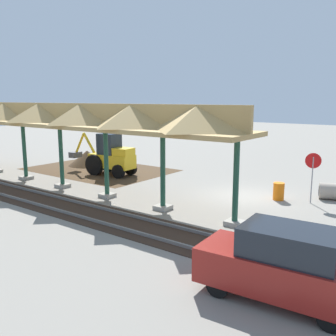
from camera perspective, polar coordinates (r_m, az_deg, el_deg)
The scene contains 10 objects.
ground_plane at distance 20.43m, azimuth 11.50°, elevation -4.26°, with size 120.00×120.00×0.00m, color gray.
dirt_work_zone at distance 27.92m, azimuth -10.45°, elevation -0.24°, with size 10.25×7.00×0.01m, color #4C3823.
platform_canopy at distance 22.34m, azimuth -16.27°, elevation 7.64°, with size 23.58×3.20×4.90m.
rail_tracks at distance 14.68m, azimuth -0.56°, elevation -9.86°, with size 60.00×2.58×0.15m.
stop_sign at distance 19.69m, azimuth 21.20°, elevation 0.13°, with size 0.75×0.20×2.53m.
backhoe at distance 25.78m, azimuth -8.82°, elevation 1.75°, with size 5.41×1.93×2.82m.
dirt_mound at distance 29.98m, azimuth -12.16°, elevation 0.43°, with size 5.93×5.93×2.31m, color #4C3823.
concrete_pipe at distance 21.11m, azimuth 23.88°, elevation -3.30°, with size 1.58×1.24×0.85m.
distant_parked_car at distance 10.27m, azimuth 17.04°, elevation -13.86°, with size 4.31×2.04×1.98m.
traffic_barrel at distance 20.07m, azimuth 16.51°, elevation -3.43°, with size 0.56×0.56×0.90m, color orange.
Camera 1 is at (-8.37, 17.92, 5.15)m, focal length 40.00 mm.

